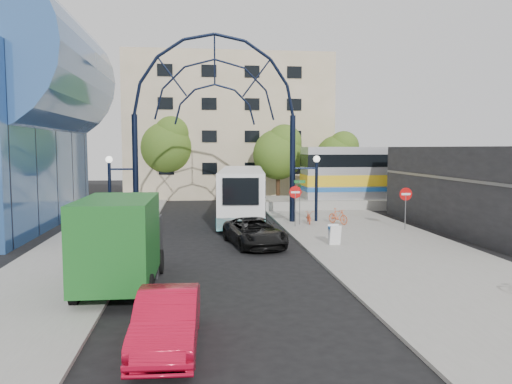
{
  "coord_description": "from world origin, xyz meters",
  "views": [
    {
      "loc": [
        -1.14,
        -17.89,
        4.92
      ],
      "look_at": [
        1.67,
        6.0,
        2.79
      ],
      "focal_mm": 35.0,
      "sensor_mm": 36.0,
      "label": 1
    }
  ],
  "objects": [
    {
      "name": "ground",
      "position": [
        0.0,
        0.0,
        0.0
      ],
      "size": [
        120.0,
        120.0,
        0.0
      ],
      "primitive_type": "plane",
      "color": "black",
      "rests_on": "ground"
    },
    {
      "name": "sidewalk_east",
      "position": [
        8.0,
        4.0,
        0.06
      ],
      "size": [
        8.0,
        56.0,
        0.12
      ],
      "primitive_type": "cube",
      "color": "gray",
      "rests_on": "ground"
    },
    {
      "name": "plaza_west",
      "position": [
        -6.5,
        6.0,
        0.06
      ],
      "size": [
        5.0,
        50.0,
        0.12
      ],
      "primitive_type": "cube",
      "color": "gray",
      "rests_on": "ground"
    },
    {
      "name": "gateway_arch",
      "position": [
        0.0,
        14.0,
        8.56
      ],
      "size": [
        13.64,
        0.44,
        12.1
      ],
      "color": "black",
      "rests_on": "ground"
    },
    {
      "name": "stop_sign",
      "position": [
        4.8,
        12.0,
        1.99
      ],
      "size": [
        0.8,
        0.07,
        2.5
      ],
      "color": "slate",
      "rests_on": "sidewalk_east"
    },
    {
      "name": "do_not_enter_sign",
      "position": [
        11.0,
        10.0,
        1.98
      ],
      "size": [
        0.76,
        0.07,
        2.48
      ],
      "color": "slate",
      "rests_on": "sidewalk_east"
    },
    {
      "name": "street_name_sign",
      "position": [
        5.2,
        12.6,
        2.13
      ],
      "size": [
        0.7,
        0.7,
        2.8
      ],
      "color": "slate",
      "rests_on": "sidewalk_east"
    },
    {
      "name": "sandwich_board",
      "position": [
        5.6,
        5.98,
        0.74
      ],
      "size": [
        0.55,
        0.61,
        0.99
      ],
      "color": "white",
      "rests_on": "sidewalk_east"
    },
    {
      "name": "commercial_block_east",
      "position": [
        16.0,
        10.0,
        2.5
      ],
      "size": [
        6.0,
        16.0,
        5.0
      ],
      "primitive_type": "cube",
      "color": "black",
      "rests_on": "ground"
    },
    {
      "name": "apartment_block",
      "position": [
        2.0,
        34.97,
        7.0
      ],
      "size": [
        20.0,
        12.1,
        14.0
      ],
      "color": "tan",
      "rests_on": "ground"
    },
    {
      "name": "train_platform",
      "position": [
        20.0,
        22.0,
        0.4
      ],
      "size": [
        32.0,
        5.0,
        0.8
      ],
      "primitive_type": "cube",
      "color": "gray",
      "rests_on": "ground"
    },
    {
      "name": "train_car",
      "position": [
        20.0,
        22.0,
        2.9
      ],
      "size": [
        25.1,
        3.05,
        4.2
      ],
      "color": "#B7B7BC",
      "rests_on": "train_platform"
    },
    {
      "name": "tree_north_a",
      "position": [
        6.12,
        25.93,
        4.61
      ],
      "size": [
        4.48,
        4.48,
        7.0
      ],
      "color": "#382314",
      "rests_on": "ground"
    },
    {
      "name": "tree_north_b",
      "position": [
        -3.88,
        29.93,
        5.27
      ],
      "size": [
        5.12,
        5.12,
        8.0
      ],
      "color": "#382314",
      "rests_on": "ground"
    },
    {
      "name": "tree_north_c",
      "position": [
        12.12,
        27.93,
        4.28
      ],
      "size": [
        4.16,
        4.16,
        6.5
      ],
      "color": "#382314",
      "rests_on": "ground"
    },
    {
      "name": "city_bus",
      "position": [
        1.9,
        16.18,
        1.82
      ],
      "size": [
        4.04,
        12.85,
        3.47
      ],
      "rotation": [
        0.0,
        0.0,
        -0.1
      ],
      "color": "white",
      "rests_on": "ground"
    },
    {
      "name": "green_truck",
      "position": [
        -3.8,
        -0.13,
        1.62
      ],
      "size": [
        2.59,
        6.48,
        3.25
      ],
      "rotation": [
        0.0,
        0.0,
        -0.01
      ],
      "color": "black",
      "rests_on": "ground"
    },
    {
      "name": "black_suv",
      "position": [
        1.68,
        6.74,
        0.7
      ],
      "size": [
        3.17,
        5.35,
        1.4
      ],
      "primitive_type": "imported",
      "rotation": [
        0.0,
        0.0,
        0.18
      ],
      "color": "black",
      "rests_on": "ground"
    },
    {
      "name": "red_sedan",
      "position": [
        -1.92,
        -5.81,
        0.7
      ],
      "size": [
        1.63,
        4.3,
        1.4
      ],
      "primitive_type": "imported",
      "rotation": [
        0.0,
        0.0,
        -0.03
      ],
      "color": "#B50B26",
      "rests_on": "ground"
    },
    {
      "name": "bike_near_a",
      "position": [
        5.9,
        13.01,
        0.53
      ],
      "size": [
        0.72,
        1.62,
        0.82
      ],
      "primitive_type": "imported",
      "rotation": [
        0.0,
        0.0,
        -0.11
      ],
      "color": "#CB4A28",
      "rests_on": "sidewalk_east"
    },
    {
      "name": "bike_near_b",
      "position": [
        7.68,
        12.57,
        0.61
      ],
      "size": [
        1.21,
        1.65,
        0.98
      ],
      "primitive_type": "imported",
      "rotation": [
        0.0,
        0.0,
        0.51
      ],
      "color": "#DB572B",
      "rests_on": "sidewalk_east"
    }
  ]
}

